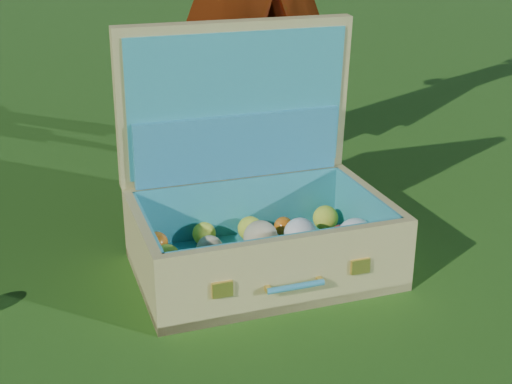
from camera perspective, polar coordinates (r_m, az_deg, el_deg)
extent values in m
plane|color=#215114|center=(1.82, -4.03, -7.89)|extent=(60.00, 60.00, 0.00)
cube|color=tan|center=(1.90, 0.49, -6.09)|extent=(0.70, 0.52, 0.02)
cube|color=tan|center=(1.69, 2.81, -6.60)|extent=(0.65, 0.12, 0.19)
cube|color=tan|center=(2.04, -1.41, -1.41)|extent=(0.65, 0.12, 0.19)
cube|color=tan|center=(1.79, -9.02, -5.12)|extent=(0.08, 0.38, 0.19)
cube|color=tan|center=(1.98, 9.09, -2.45)|extent=(0.08, 0.38, 0.19)
cube|color=teal|center=(1.89, 0.49, -5.69)|extent=(0.65, 0.47, 0.01)
cube|color=teal|center=(1.70, 2.63, -6.02)|extent=(0.60, 0.09, 0.17)
cube|color=teal|center=(2.02, -1.28, -1.26)|extent=(0.60, 0.09, 0.17)
cube|color=teal|center=(1.79, -8.57, -4.71)|extent=(0.06, 0.38, 0.17)
cube|color=teal|center=(1.97, 8.72, -2.19)|extent=(0.06, 0.38, 0.17)
cube|color=tan|center=(1.95, -1.65, 7.31)|extent=(0.65, 0.16, 0.43)
cube|color=teal|center=(1.93, -1.45, 7.11)|extent=(0.60, 0.12, 0.39)
cube|color=teal|center=(1.96, -1.40, 3.66)|extent=(0.58, 0.11, 0.18)
cube|color=#F2C659|center=(1.63, -2.71, -7.80)|extent=(0.05, 0.02, 0.04)
cube|color=#F2C659|center=(1.74, 8.35, -5.90)|extent=(0.05, 0.02, 0.04)
cylinder|color=teal|center=(1.67, 3.20, -7.57)|extent=(0.14, 0.03, 0.02)
cube|color=#F2C659|center=(1.66, 0.99, -7.80)|extent=(0.02, 0.02, 0.01)
cube|color=#F2C659|center=(1.70, 5.14, -7.07)|extent=(0.02, 0.02, 0.01)
sphere|color=yellow|center=(1.70, -6.37, -7.74)|extent=(0.07, 0.07, 0.07)
sphere|color=#B19E17|center=(1.73, -1.83, -6.95)|extent=(0.07, 0.07, 0.07)
sphere|color=#0F1C4E|center=(1.76, 1.90, -6.77)|extent=(0.06, 0.06, 0.06)
sphere|color=silver|center=(1.79, 5.76, -6.16)|extent=(0.06, 0.06, 0.06)
sphere|color=yellow|center=(1.86, 9.32, -5.07)|extent=(0.08, 0.08, 0.08)
sphere|color=#0F1C4E|center=(1.77, -6.86, -6.43)|extent=(0.07, 0.07, 0.07)
sphere|color=#B80E15|center=(1.80, -2.84, -6.28)|extent=(0.04, 0.04, 0.04)
sphere|color=#B19E17|center=(1.84, 1.11, -4.91)|extent=(0.08, 0.08, 0.08)
sphere|color=orange|center=(1.89, 4.47, -4.64)|extent=(0.06, 0.06, 0.06)
sphere|color=silver|center=(1.93, 7.99, -3.57)|extent=(0.10, 0.10, 0.10)
sphere|color=yellow|center=(1.85, -7.14, -5.20)|extent=(0.07, 0.07, 0.07)
sphere|color=beige|center=(1.88, -3.72, -4.56)|extent=(0.07, 0.07, 0.07)
sphere|color=beige|center=(1.91, 0.37, -3.67)|extent=(0.09, 0.09, 0.09)
sphere|color=silver|center=(1.94, 3.55, -3.38)|extent=(0.09, 0.09, 0.09)
sphere|color=#B80E15|center=(1.99, 6.71, -3.38)|extent=(0.05, 0.05, 0.05)
sphere|color=orange|center=(1.94, -7.96, -4.06)|extent=(0.06, 0.06, 0.06)
sphere|color=yellow|center=(1.97, -4.17, -3.35)|extent=(0.06, 0.06, 0.06)
sphere|color=yellow|center=(2.00, -0.48, -2.94)|extent=(0.07, 0.07, 0.07)
sphere|color=orange|center=(2.03, 2.22, -2.76)|extent=(0.06, 0.06, 0.06)
sphere|color=yellow|center=(2.07, 5.58, -2.08)|extent=(0.07, 0.07, 0.07)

